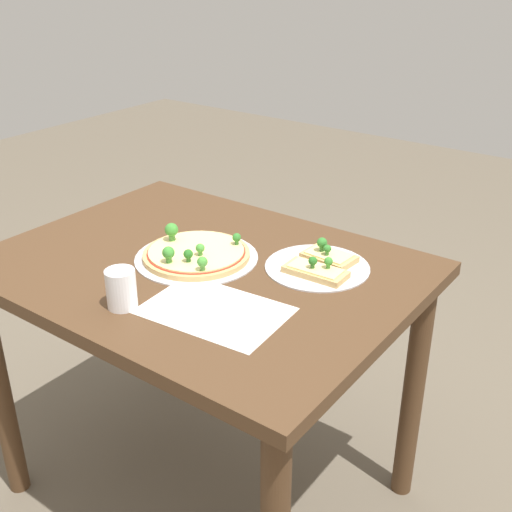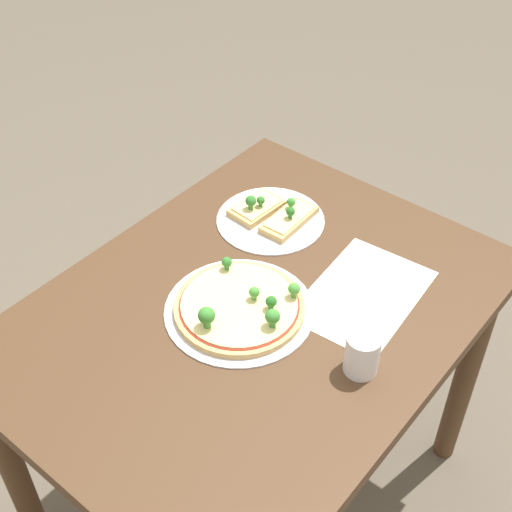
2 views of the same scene
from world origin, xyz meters
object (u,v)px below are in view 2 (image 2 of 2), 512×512
Objects in this scene: drinking_cup at (361,355)px; pizza_tray_whole at (240,307)px; dining_table at (254,343)px; pizza_tray_slice at (272,215)px.

pizza_tray_whole is at bearing -84.84° from drinking_cup.
pizza_tray_whole reaches higher than dining_table.
pizza_tray_whole is at bearing -26.80° from dining_table.
drinking_cup reaches higher than dining_table.
drinking_cup is (0.27, 0.43, 0.03)m from pizza_tray_slice.
dining_table is 4.04× the size of pizza_tray_slice.
drinking_cup is (-0.03, 0.28, 0.03)m from pizza_tray_whole.
pizza_tray_slice is at bearing -153.68° from pizza_tray_whole.
pizza_tray_slice is at bearing -148.61° from dining_table.
pizza_tray_slice is (-0.29, -0.14, -0.00)m from pizza_tray_whole.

